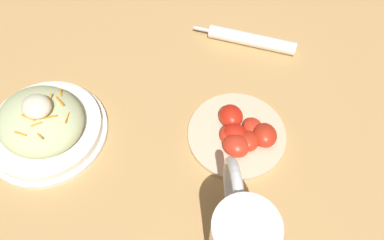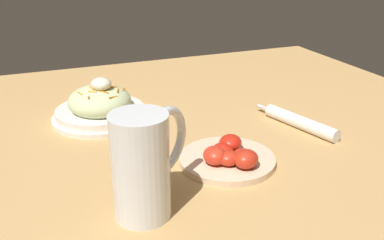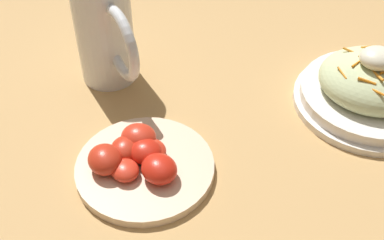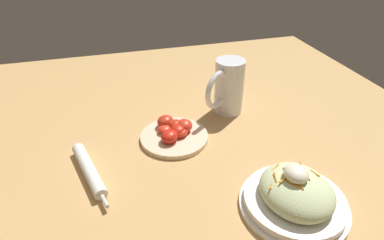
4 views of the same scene
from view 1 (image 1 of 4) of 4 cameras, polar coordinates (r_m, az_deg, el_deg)
name	(u,v)px [view 1 (image 1 of 4)]	position (r m, az deg, el deg)	size (l,w,h in m)	color
ground_plane	(207,142)	(0.68, 2.33, -3.38)	(1.43, 1.43, 0.00)	tan
salad_plate	(43,125)	(0.71, -21.92, -0.66)	(0.22, 0.22, 0.10)	white
napkin_roll	(251,40)	(0.82, 9.06, 12.10)	(0.22, 0.08, 0.03)	white
tomato_plate	(239,134)	(0.67, 7.28, -2.16)	(0.18, 0.18, 0.04)	beige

